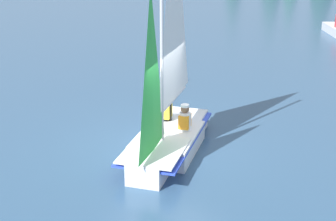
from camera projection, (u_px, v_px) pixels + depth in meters
The scene contains 5 objects.
ground_plane at pixel (168, 151), 11.75m from camera, with size 260.00×260.00×0.00m, color #2D4C6B.
sailboat_main at pixel (169, 116), 11.48m from camera, with size 3.39×3.96×6.26m.
sailor_helm at pixel (185, 125), 11.75m from camera, with size 0.42×0.43×1.16m.
sailor_crew at pixel (166, 115), 12.43m from camera, with size 0.42×0.43×1.16m.
buoy_marker at pixel (171, 80), 17.10m from camera, with size 0.53×0.53×1.06m.
Camera 1 is at (-8.42, 6.62, 4.96)m, focal length 50.00 mm.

